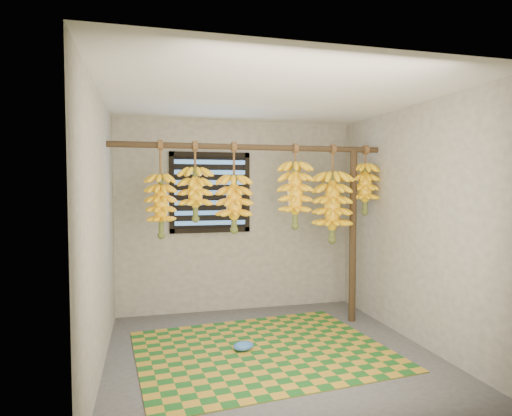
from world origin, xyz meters
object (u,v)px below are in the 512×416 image
object	(u,v)px
woven_mat	(262,350)
banana_bunch_e	(332,207)
plastic_bag	(243,346)
banana_bunch_c	(234,203)
banana_bunch_f	(365,189)
support_post	(353,236)
banana_bunch_b	(195,194)
banana_bunch_d	(295,195)
banana_bunch_a	(161,205)

from	to	relation	value
woven_mat	banana_bunch_e	world-z (taller)	banana_bunch_e
plastic_bag	banana_bunch_c	bearing A→B (deg)	87.01
banana_bunch_c	banana_bunch_e	bearing A→B (deg)	0.00
banana_bunch_f	plastic_bag	bearing A→B (deg)	-159.64
support_post	banana_bunch_b	size ratio (longest dim) A/B	2.40
woven_mat	banana_bunch_f	xyz separation A→B (m)	(1.41, 0.62, 1.55)
woven_mat	banana_bunch_d	bearing A→B (deg)	48.66
banana_bunch_d	banana_bunch_e	bearing A→B (deg)	0.00
banana_bunch_a	banana_bunch_f	size ratio (longest dim) A/B	1.26
banana_bunch_d	support_post	bearing A→B (deg)	0.00
banana_bunch_a	banana_bunch_f	distance (m)	2.33
plastic_bag	banana_bunch_d	xyz separation A→B (m)	(0.73, 0.59, 1.43)
support_post	banana_bunch_c	xyz separation A→B (m)	(-1.41, 0.00, 0.39)
banana_bunch_a	banana_bunch_c	xyz separation A→B (m)	(0.77, 0.00, 0.01)
banana_bunch_a	banana_bunch_c	size ratio (longest dim) A/B	1.04
woven_mat	banana_bunch_d	xyz separation A→B (m)	(0.55, 0.62, 1.48)
banana_bunch_c	banana_bunch_f	xyz separation A→B (m)	(1.56, 0.00, 0.16)
banana_bunch_b	banana_bunch_c	bearing A→B (deg)	-0.00
support_post	banana_bunch_f	world-z (taller)	banana_bunch_f
support_post	banana_bunch_e	bearing A→B (deg)	180.00
banana_bunch_b	banana_bunch_d	world-z (taller)	same
support_post	banana_bunch_b	distance (m)	1.89
banana_bunch_b	banana_bunch_d	xyz separation A→B (m)	(1.11, -0.00, -0.01)
support_post	banana_bunch_b	bearing A→B (deg)	180.00
banana_bunch_d	banana_bunch_a	bearing A→B (deg)	-180.00
banana_bunch_a	banana_bunch_d	xyz separation A→B (m)	(1.46, 0.00, 0.10)
support_post	banana_bunch_e	xyz separation A→B (m)	(-0.26, 0.00, 0.34)
banana_bunch_c	banana_bunch_e	world-z (taller)	same
banana_bunch_d	banana_bunch_f	xyz separation A→B (m)	(0.86, 0.00, 0.07)
banana_bunch_a	banana_bunch_d	size ratio (longest dim) A/B	1.07
banana_bunch_b	banana_bunch_e	xyz separation A→B (m)	(1.56, -0.00, -0.16)
banana_bunch_a	support_post	bearing A→B (deg)	0.00
banana_bunch_a	banana_bunch_f	bearing A→B (deg)	0.00
banana_bunch_a	banana_bunch_e	world-z (taller)	same
banana_bunch_b	banana_bunch_c	world-z (taller)	same
woven_mat	banana_bunch_d	world-z (taller)	banana_bunch_d
support_post	banana_bunch_a	bearing A→B (deg)	-180.00
plastic_bag	banana_bunch_d	bearing A→B (deg)	39.07
banana_bunch_b	banana_bunch_c	distance (m)	0.43
support_post	banana_bunch_c	size ratio (longest dim) A/B	2.08
banana_bunch_c	woven_mat	bearing A→B (deg)	-76.54
support_post	banana_bunch_c	distance (m)	1.46
support_post	banana_bunch_d	distance (m)	0.86
woven_mat	banana_bunch_a	distance (m)	1.77
banana_bunch_a	banana_bunch_b	distance (m)	0.37
plastic_bag	support_post	bearing A→B (deg)	22.29
banana_bunch_e	banana_bunch_f	world-z (taller)	same
banana_bunch_f	banana_bunch_b	bearing A→B (deg)	180.00
banana_bunch_b	banana_bunch_f	size ratio (longest dim) A/B	1.05
banana_bunch_c	plastic_bag	bearing A→B (deg)	-92.99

